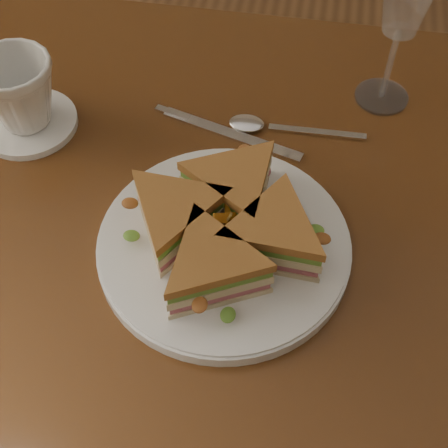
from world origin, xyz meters
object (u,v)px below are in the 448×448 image
Objects in this scene: table at (234,257)px; plate at (224,246)px; spoon at (264,126)px; knife at (222,131)px; coffee_cup at (18,93)px; sandwich_wedges at (224,227)px; saucer at (29,123)px.

plate is at bearing -93.75° from table.
spoon is 0.88× the size of knife.
spoon is (0.01, 0.15, 0.10)m from table.
sandwich_wedges is at bearing -8.08° from coffee_cup.
table is at bearing -57.01° from knife.
saucer is at bearing -172.37° from spoon.
saucer is at bearing 152.08° from plate.
knife is (-0.04, 0.19, -0.01)m from plate.
coffee_cup is at bearing -156.84° from knife.
table is at bearing 86.25° from plate.
spoon reaches higher than table.
saucer is at bearing 152.08° from sandwich_wedges.
sandwich_wedges is 0.33m from saucer.
plate reaches higher than spoon.
table is 9.19× the size of saucer.
spoon reaches higher than knife.
plate is 1.38× the size of knife.
coffee_cup is (-0.29, 0.16, 0.05)m from plate.
table is 4.14× the size of plate.
plate is at bearing -63.14° from knife.
saucer is at bearing 161.82° from table.
sandwich_wedges is 0.21m from spoon.
coffee_cup is (-0.30, 0.10, 0.16)m from table.
coffee_cup reaches higher than sandwich_wedges.
plate reaches higher than knife.
spoon is at bearing 28.78° from coffee_cup.
table is 11.66× the size of coffee_cup.
spoon is at bearing 8.93° from saucer.
knife is at bearing 26.80° from coffee_cup.
plate is 1.16× the size of sandwich_wedges.
table is at bearing 1.67° from coffee_cup.
table is 4.80× the size of sandwich_wedges.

